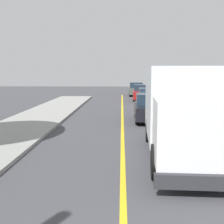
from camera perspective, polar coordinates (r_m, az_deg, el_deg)
centre_line_yellow at (r=11.10m, az=2.08°, el=-8.01°), size 0.16×56.00×0.01m
box_truck at (r=10.92m, az=13.33°, el=0.95°), size 2.74×7.29×3.20m
parked_car_near at (r=18.42m, az=7.23°, el=0.77°), size 1.90×4.44×1.67m
parked_car_mid at (r=24.82m, az=7.17°, el=2.57°), size 1.84×4.41×1.67m
parked_car_far at (r=31.34m, az=5.76°, el=3.67°), size 1.96×4.46×1.67m
parked_car_furthest at (r=37.52m, az=4.69°, el=4.36°), size 1.86×4.42×1.67m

